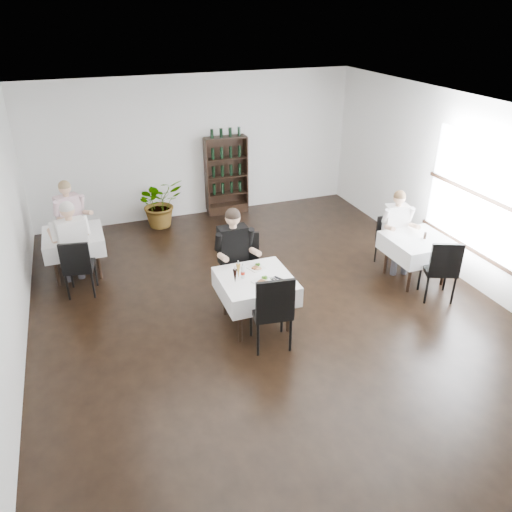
{
  "coord_description": "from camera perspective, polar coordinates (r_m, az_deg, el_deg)",
  "views": [
    {
      "loc": [
        -2.43,
        -5.81,
        4.29
      ],
      "look_at": [
        -0.22,
        0.2,
        1.0
      ],
      "focal_mm": 35.0,
      "sensor_mm": 36.0,
      "label": 1
    }
  ],
  "objects": [
    {
      "name": "left_chair_near",
      "position": [
        8.39,
        -19.68,
        -0.91
      ],
      "size": [
        0.52,
        0.53,
        0.99
      ],
      "color": "black",
      "rests_on": "ground"
    },
    {
      "name": "pepper_mill",
      "position": [
        8.72,
        18.76,
        2.23
      ],
      "size": [
        0.05,
        0.05,
        0.11
      ],
      "primitive_type": "cylinder",
      "rotation": [
        0.0,
        0.0,
        -0.15
      ],
      "color": "black",
      "rests_on": "right_table"
    },
    {
      "name": "main_table",
      "position": [
        7.19,
        -0.05,
        -3.49
      ],
      "size": [
        1.03,
        1.03,
        0.77
      ],
      "color": "black",
      "rests_on": "ground"
    },
    {
      "name": "diner_left_far",
      "position": [
        9.58,
        -20.38,
        4.45
      ],
      "size": [
        0.66,
        0.69,
        1.49
      ],
      "color": "#404148",
      "rests_on": "ground"
    },
    {
      "name": "potted_tree",
      "position": [
        10.7,
        -10.93,
        6.01
      ],
      "size": [
        1.11,
        1.02,
        1.03
      ],
      "primitive_type": "imported",
      "rotation": [
        0.0,
        0.0,
        0.26
      ],
      "color": "#2C591E",
      "rests_on": "ground"
    },
    {
      "name": "diner_main",
      "position": [
        7.54,
        -2.41,
        0.57
      ],
      "size": [
        0.6,
        0.59,
        1.58
      ],
      "color": "#404148",
      "rests_on": "ground"
    },
    {
      "name": "right_table",
      "position": [
        8.78,
        17.96,
        1.06
      ],
      "size": [
        0.98,
        0.98,
        0.77
      ],
      "color": "black",
      "rests_on": "ground"
    },
    {
      "name": "left_table",
      "position": [
        9.09,
        -20.09,
        1.61
      ],
      "size": [
        0.98,
        0.98,
        0.77
      ],
      "color": "black",
      "rests_on": "ground"
    },
    {
      "name": "main_chair_far",
      "position": [
        7.86,
        -1.46,
        -0.7
      ],
      "size": [
        0.64,
        0.65,
        1.08
      ],
      "color": "black",
      "rests_on": "ground"
    },
    {
      "name": "window_right",
      "position": [
        8.74,
        24.04,
        6.16
      ],
      "size": [
        0.06,
        2.3,
        1.85
      ],
      "color": "white",
      "rests_on": "room_shell"
    },
    {
      "name": "napkin_cutlery",
      "position": [
        7.05,
        2.2,
        -2.74
      ],
      "size": [
        0.22,
        0.21,
        0.02
      ],
      "color": "black",
      "rests_on": "main_table"
    },
    {
      "name": "pilsner_lager",
      "position": [
        7.06,
        -2.04,
        -1.71
      ],
      "size": [
        0.06,
        0.06,
        0.28
      ],
      "color": "#B7872F",
      "rests_on": "main_table"
    },
    {
      "name": "right_chair_far",
      "position": [
        9.26,
        14.97,
        2.09
      ],
      "size": [
        0.42,
        0.43,
        0.89
      ],
      "color": "black",
      "rests_on": "ground"
    },
    {
      "name": "left_chair_far",
      "position": [
        9.83,
        -20.39,
        3.27
      ],
      "size": [
        0.49,
        0.49,
        1.03
      ],
      "color": "black",
      "rests_on": "ground"
    },
    {
      "name": "coke_bottle",
      "position": [
        7.06,
        -1.52,
        -1.84
      ],
      "size": [
        0.06,
        0.06,
        0.24
      ],
      "color": "silver",
      "rests_on": "main_table"
    },
    {
      "name": "pilsner_dark",
      "position": [
        6.93,
        -2.41,
        -2.33
      ],
      "size": [
        0.06,
        0.06,
        0.27
      ],
      "color": "black",
      "rests_on": "main_table"
    },
    {
      "name": "diner_left_near",
      "position": [
        8.51,
        -20.35,
        1.91
      ],
      "size": [
        0.64,
        0.67,
        1.56
      ],
      "color": "#404148",
      "rests_on": "ground"
    },
    {
      "name": "wine_shelf",
      "position": [
        11.12,
        -3.39,
        9.08
      ],
      "size": [
        0.9,
        0.28,
        1.75
      ],
      "color": "black",
      "rests_on": "ground"
    },
    {
      "name": "plate_far",
      "position": [
        7.35,
        0.06,
        -1.33
      ],
      "size": [
        0.28,
        0.28,
        0.07
      ],
      "color": "white",
      "rests_on": "main_table"
    },
    {
      "name": "right_chair_near",
      "position": [
        8.28,
        20.44,
        -1.13
      ],
      "size": [
        0.63,
        0.63,
        1.05
      ],
      "color": "black",
      "rests_on": "ground"
    },
    {
      "name": "main_chair_near",
      "position": [
        6.67,
        1.89,
        -5.91
      ],
      "size": [
        0.58,
        0.59,
        1.14
      ],
      "color": "black",
      "rests_on": "ground"
    },
    {
      "name": "diner_right_far",
      "position": [
        9.01,
        15.88,
        3.48
      ],
      "size": [
        0.58,
        0.6,
        1.43
      ],
      "color": "#404148",
      "rests_on": "ground"
    },
    {
      "name": "room_shell",
      "position": [
        6.89,
        2.3,
        3.26
      ],
      "size": [
        9.0,
        9.0,
        9.0
      ],
      "color": "black",
      "rests_on": "ground"
    },
    {
      "name": "plate_near",
      "position": [
        6.99,
        0.82,
        -2.91
      ],
      "size": [
        0.31,
        0.31,
        0.08
      ],
      "color": "white",
      "rests_on": "main_table"
    }
  ]
}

